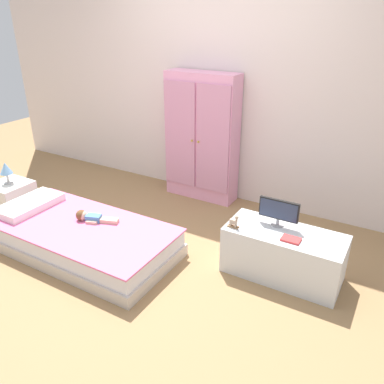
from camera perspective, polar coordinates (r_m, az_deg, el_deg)
ground_plane at (r=3.48m, az=-7.94°, el=-9.72°), size 10.00×10.00×0.02m
back_wall at (r=4.25m, az=4.49°, el=16.69°), size 6.40×0.05×2.70m
bed at (r=3.61m, az=-15.88°, el=-6.48°), size 1.70×0.83×0.26m
pillow at (r=3.99m, az=-22.78°, el=-1.69°), size 0.32×0.60×0.07m
doll at (r=3.58m, az=-14.92°, el=-3.56°), size 0.38×0.20×0.10m
nightstand at (r=4.49m, az=-24.94°, el=-0.89°), size 0.38×0.38×0.35m
table_lamp at (r=4.37m, az=-25.72°, el=3.05°), size 0.13×0.13×0.23m
wardrobe at (r=4.30m, az=1.44°, el=8.01°), size 0.81×0.29×1.40m
tv_stand at (r=3.22m, az=13.27°, el=-8.87°), size 0.92×0.42×0.40m
tv_monitor at (r=3.13m, az=12.64°, el=-2.71°), size 0.32×0.10×0.23m
rocking_horse_toy at (r=3.08m, az=6.25°, el=-4.38°), size 0.09×0.04×0.11m
book_red at (r=3.02m, az=14.36°, el=-6.78°), size 0.14×0.10×0.02m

